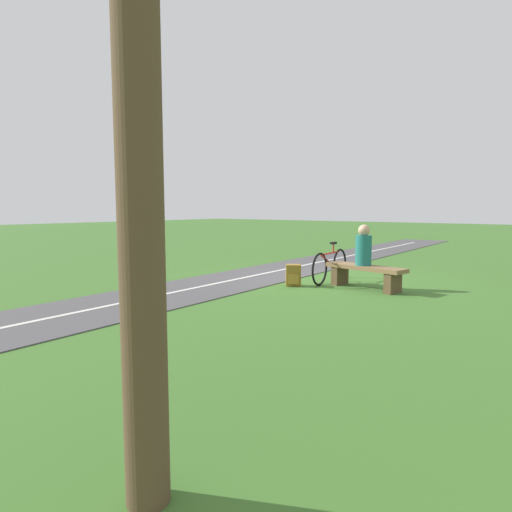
# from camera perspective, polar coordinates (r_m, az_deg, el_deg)

# --- Properties ---
(ground_plane) EXTENTS (80.00, 80.00, 0.00)m
(ground_plane) POSITION_cam_1_polar(r_m,az_deg,el_deg) (10.40, 7.74, -2.90)
(ground_plane) COLOR #3D6B28
(paved_path) EXTENTS (3.46, 36.05, 0.02)m
(paved_path) POSITION_cam_1_polar(r_m,az_deg,el_deg) (8.22, -14.49, -5.40)
(paved_path) COLOR #4C494C
(paved_path) RESTS_ON ground_plane
(path_centre_line) EXTENTS (1.32, 31.98, 0.00)m
(path_centre_line) POSITION_cam_1_polar(r_m,az_deg,el_deg) (8.22, -14.49, -5.33)
(path_centre_line) COLOR silver
(path_centre_line) RESTS_ON paved_path
(bench) EXTENTS (1.76, 0.76, 0.47)m
(bench) POSITION_cam_1_polar(r_m,az_deg,el_deg) (9.29, 13.69, -2.08)
(bench) COLOR brown
(bench) RESTS_ON ground_plane
(person_seated) EXTENTS (0.38, 0.38, 0.82)m
(person_seated) POSITION_cam_1_polar(r_m,az_deg,el_deg) (9.27, 13.50, 1.11)
(person_seated) COLOR #1E6B66
(person_seated) RESTS_ON bench
(bicycle) EXTENTS (0.18, 1.75, 0.88)m
(bicycle) POSITION_cam_1_polar(r_m,az_deg,el_deg) (9.93, 9.39, -1.20)
(bicycle) COLOR black
(bicycle) RESTS_ON ground_plane
(backpack) EXTENTS (0.39, 0.38, 0.45)m
(backpack) POSITION_cam_1_polar(r_m,az_deg,el_deg) (9.40, 4.76, -2.47)
(backpack) COLOR olive
(backpack) RESTS_ON ground_plane
(tree_mid_field) EXTENTS (1.06, 0.88, 4.14)m
(tree_mid_field) POSITION_cam_1_polar(r_m,az_deg,el_deg) (2.43, -15.29, 13.48)
(tree_mid_field) COLOR brown
(tree_mid_field) RESTS_ON ground_plane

